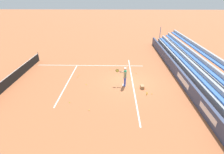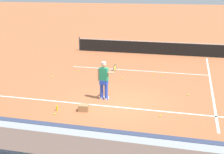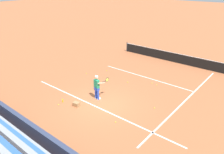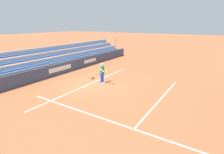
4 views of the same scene
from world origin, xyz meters
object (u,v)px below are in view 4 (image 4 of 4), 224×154
Objects in this scene: tennis_ball_midcourt at (148,77)px; water_bottle at (96,75)px; tennis_ball_on_baseline at (139,91)px; ball_box_cardboard at (92,78)px; tennis_ball_near_player at (88,102)px; tennis_ball_by_box at (162,82)px; tennis_ball_stray_back at (141,104)px; tennis_ball_far_right at (93,75)px; tennis_ball_toward_net at (69,89)px; tennis_player at (102,73)px; tennis_ball_far_left at (145,102)px.

tennis_ball_midcourt is 0.30× the size of water_bottle.
water_bottle reaches higher than tennis_ball_on_baseline.
ball_box_cardboard is 6.06× the size of tennis_ball_near_player.
tennis_ball_stray_back is at bearing 2.57° from tennis_ball_by_box.
tennis_ball_near_player is (4.04, 2.92, -0.10)m from ball_box_cardboard.
tennis_ball_by_box and tennis_ball_on_baseline have the same top height.
tennis_ball_by_box is 6.57m from tennis_ball_far_right.
tennis_ball_toward_net and tennis_ball_far_right have the same top height.
ball_box_cardboard is 6.06× the size of tennis_ball_stray_back.
tennis_ball_near_player is 2.89m from tennis_ball_toward_net.
tennis_player is 3.54m from tennis_ball_on_baseline.
tennis_ball_stray_back and tennis_ball_on_baseline have the same top height.
tennis_ball_on_baseline is at bearing 84.05° from ball_box_cardboard.
tennis_ball_near_player is 1.00× the size of tennis_ball_far_right.
ball_box_cardboard is 4.98m from tennis_ball_on_baseline.
tennis_ball_toward_net is at bearing -45.59° from tennis_ball_by_box.
tennis_player is 25.98× the size of tennis_ball_toward_net.
tennis_ball_toward_net is at bearing 12.11° from tennis_ball_far_right.
tennis_ball_midcourt and tennis_ball_far_right have the same top height.
tennis_ball_midcourt is 1.00× the size of tennis_ball_by_box.
tennis_ball_by_box is at bearing 134.41° from tennis_ball_toward_net.
water_bottle reaches higher than tennis_ball_stray_back.
tennis_ball_midcourt is 1.00× the size of tennis_ball_far_right.
tennis_ball_on_baseline is (-2.55, 4.75, 0.00)m from tennis_ball_toward_net.
ball_box_cardboard is at bearing -109.01° from tennis_ball_far_left.
tennis_ball_stray_back is 2.26m from tennis_ball_on_baseline.
tennis_ball_midcourt is 3.90m from tennis_ball_on_baseline.
tennis_ball_toward_net and tennis_ball_far_left have the same top height.
tennis_player is 1.75m from ball_box_cardboard.
tennis_ball_near_player and tennis_ball_far_left have the same top height.
tennis_ball_on_baseline is at bearing -152.93° from tennis_ball_stray_back.
tennis_ball_stray_back is 0.30× the size of water_bottle.
tennis_player reaches higher than tennis_ball_near_player.
tennis_ball_toward_net is (3.07, 0.20, -0.10)m from ball_box_cardboard.
water_bottle is at bearing -119.90° from tennis_ball_stray_back.
tennis_ball_far_left is 1.00× the size of tennis_ball_on_baseline.
ball_box_cardboard is at bearing -106.26° from tennis_player.
tennis_ball_stray_back is at bearing 62.17° from tennis_ball_far_right.
tennis_ball_far_left is 7.37m from tennis_ball_far_right.
tennis_ball_stray_back is (2.09, 4.46, -0.86)m from tennis_player.
tennis_ball_toward_net is 4.14m from tennis_ball_far_right.
tennis_player reaches higher than tennis_ball_far_right.
tennis_ball_on_baseline is (0.07, 3.43, -0.86)m from tennis_player.
water_bottle is (2.25, -4.40, 0.08)m from tennis_ball_midcourt.
ball_box_cardboard reaches higher than water_bottle.
tennis_ball_far_right is (-3.06, -6.70, 0.00)m from tennis_ball_far_left.
tennis_ball_midcourt is at bearing -160.68° from tennis_ball_far_left.
tennis_ball_toward_net is (2.63, -1.31, -0.86)m from tennis_player.
tennis_ball_on_baseline is 0.30× the size of water_bottle.
tennis_ball_midcourt is 1.00× the size of tennis_ball_stray_back.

